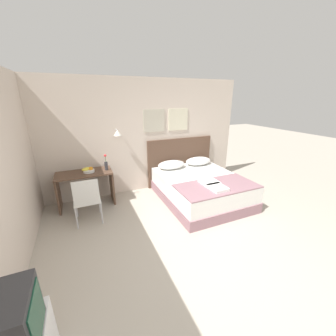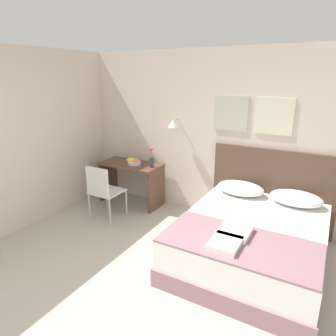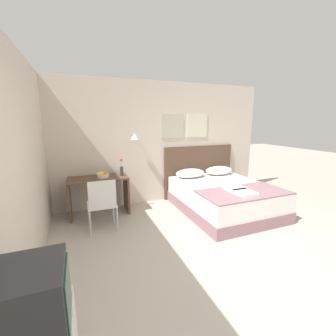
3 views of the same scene
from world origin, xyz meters
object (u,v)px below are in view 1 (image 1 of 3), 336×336
(pillow_left, at_px, (171,165))
(pillow_right, at_px, (198,161))
(television, at_px, (2,327))
(bed, at_px, (200,188))
(desk, at_px, (85,183))
(throw_blanket, at_px, (217,186))
(flower_vase, at_px, (106,164))
(fruit_bowl, at_px, (89,170))
(folded_towel_mid_bed, at_px, (218,188))
(desk_chair, at_px, (87,198))
(headboard, at_px, (180,161))
(folded_towel_near_foot, at_px, (209,182))

(pillow_left, height_order, pillow_right, same)
(television, bearing_deg, bed, 37.14)
(bed, distance_m, desk, 2.50)
(pillow_left, relative_size, throw_blanket, 0.42)
(throw_blanket, distance_m, flower_vase, 2.35)
(throw_blanket, relative_size, fruit_bowl, 6.19)
(desk, bearing_deg, folded_towel_mid_bed, -33.10)
(desk_chair, distance_m, fruit_bowl, 0.78)
(pillow_right, xyz_separation_m, fruit_bowl, (-2.66, -0.02, 0.14))
(flower_vase, bearing_deg, television, -109.90)
(desk, height_order, fruit_bowl, fruit_bowl)
(headboard, bearing_deg, flower_vase, -170.97)
(headboard, distance_m, pillow_left, 0.48)
(folded_towel_near_foot, relative_size, television, 0.77)
(bed, distance_m, headboard, 1.10)
(folded_towel_mid_bed, height_order, fruit_bowl, fruit_bowl)
(desk, bearing_deg, headboard, 6.95)
(desk_chair, height_order, flower_vase, flower_vase)
(folded_towel_near_foot, distance_m, flower_vase, 2.20)
(throw_blanket, distance_m, folded_towel_mid_bed, 0.18)
(pillow_right, xyz_separation_m, desk, (-2.76, -0.00, -0.14))
(pillow_right, xyz_separation_m, television, (-3.39, -3.03, 0.12))
(fruit_bowl, bearing_deg, bed, -17.77)
(throw_blanket, relative_size, flower_vase, 4.67)
(pillow_left, distance_m, television, 4.02)
(television, bearing_deg, pillow_right, 41.81)
(pillow_left, bearing_deg, folded_towel_mid_bed, -79.18)
(throw_blanket, bearing_deg, desk_chair, 165.95)
(folded_towel_near_foot, bearing_deg, desk, 152.30)
(television, bearing_deg, flower_vase, 70.10)
(throw_blanket, xyz_separation_m, flower_vase, (-1.92, 1.33, 0.31))
(pillow_right, xyz_separation_m, throw_blanket, (-0.38, -1.34, -0.09))
(pillow_left, height_order, folded_towel_near_foot, pillow_left)
(desk_chair, distance_m, television, 2.39)
(folded_towel_near_foot, xyz_separation_m, flower_vase, (-1.83, 1.18, 0.27))
(headboard, distance_m, television, 4.49)
(bed, xyz_separation_m, pillow_right, (0.38, 0.75, 0.38))
(desk, bearing_deg, pillow_left, 0.01)
(pillow_right, bearing_deg, folded_towel_mid_bed, -107.92)
(pillow_left, bearing_deg, flower_vase, -179.42)
(fruit_bowl, height_order, television, television)
(pillow_right, distance_m, desk, 2.76)
(headboard, bearing_deg, pillow_right, -37.15)
(bed, xyz_separation_m, fruit_bowl, (-2.28, 0.73, 0.52))
(pillow_left, height_order, desk, pillow_left)
(folded_towel_near_foot, xyz_separation_m, fruit_bowl, (-2.19, 1.18, 0.18))
(bed, xyz_separation_m, headboard, (0.00, 1.04, 0.34))
(throw_blanket, distance_m, television, 3.46)
(bed, distance_m, folded_towel_near_foot, 0.57)
(pillow_right, bearing_deg, folded_towel_near_foot, -111.42)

